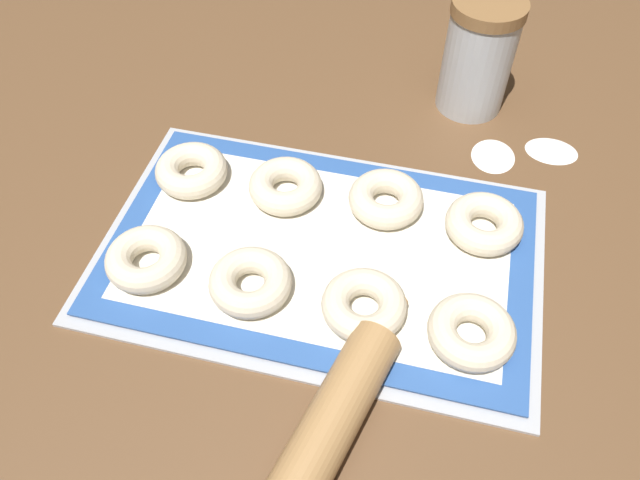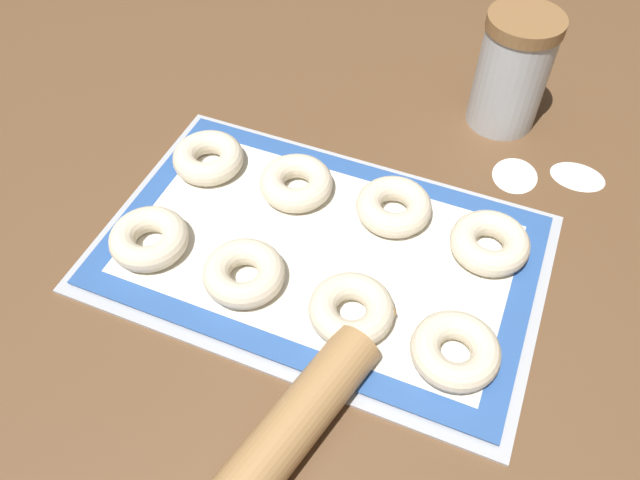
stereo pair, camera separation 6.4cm
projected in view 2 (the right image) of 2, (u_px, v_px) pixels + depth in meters
ground_plane at (313, 241)px, 0.71m from camera, size 2.80×2.80×0.00m
baking_tray at (320, 252)px, 0.70m from camera, size 0.49×0.31×0.01m
baking_mat at (320, 249)px, 0.69m from camera, size 0.47×0.29×0.00m
bagel_front_far_left at (149, 239)px, 0.68m from camera, size 0.09×0.09×0.03m
bagel_front_mid_left at (244, 273)px, 0.65m from camera, size 0.09×0.09×0.03m
bagel_front_mid_right at (351, 310)px, 0.62m from camera, size 0.09×0.09×0.03m
bagel_front_far_right at (455, 351)px, 0.60m from camera, size 0.09×0.09×0.03m
bagel_back_far_left at (208, 158)px, 0.76m from camera, size 0.09×0.09×0.03m
bagel_back_mid_left at (296, 183)px, 0.74m from camera, size 0.09×0.09×0.03m
bagel_back_mid_right at (394, 206)px, 0.71m from camera, size 0.09×0.09×0.03m
bagel_back_far_right at (490, 243)px, 0.68m from camera, size 0.09×0.09×0.03m
flour_canister at (512, 71)px, 0.79m from camera, size 0.09×0.09×0.15m
rolling_pin at (252, 476)px, 0.52m from camera, size 0.13×0.41×0.05m
flour_patch_near at (578, 176)px, 0.78m from camera, size 0.07×0.05×0.00m
flour_patch_far at (515, 175)px, 0.78m from camera, size 0.06×0.06×0.00m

